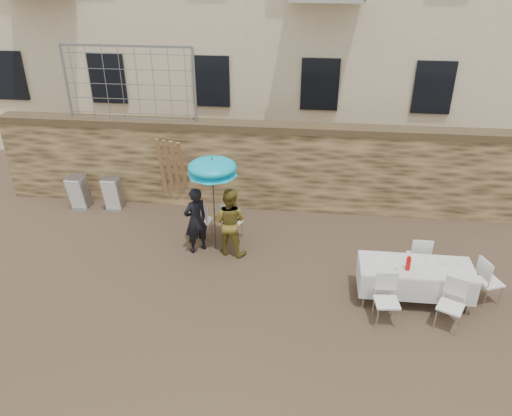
# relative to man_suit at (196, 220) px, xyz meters

# --- Properties ---
(ground) EXTENTS (80.00, 80.00, 0.00)m
(ground) POSITION_rel_man_suit_xyz_m (0.98, -2.66, -0.77)
(ground) COLOR brown
(ground) RESTS_ON ground
(stone_wall) EXTENTS (13.00, 0.50, 2.20)m
(stone_wall) POSITION_rel_man_suit_xyz_m (0.98, 2.34, 0.33)
(stone_wall) COLOR olive
(stone_wall) RESTS_ON ground
(chain_link_fence) EXTENTS (3.20, 0.06, 1.80)m
(chain_link_fence) POSITION_rel_man_suit_xyz_m (-2.02, 2.34, 2.33)
(chain_link_fence) COLOR gray
(chain_link_fence) RESTS_ON stone_wall
(man_suit) EXTENTS (0.66, 0.65, 1.53)m
(man_suit) POSITION_rel_man_suit_xyz_m (0.00, 0.00, 0.00)
(man_suit) COLOR black
(man_suit) RESTS_ON ground
(woman_dress) EXTENTS (0.88, 0.76, 1.56)m
(woman_dress) POSITION_rel_man_suit_xyz_m (0.75, 0.00, 0.01)
(woman_dress) COLOR #A79033
(woman_dress) RESTS_ON ground
(umbrella) EXTENTS (1.08, 1.08, 2.06)m
(umbrella) POSITION_rel_man_suit_xyz_m (0.40, 0.10, 1.18)
(umbrella) COLOR #3F3F44
(umbrella) RESTS_ON ground
(couple_chair_left) EXTENTS (0.51, 0.51, 0.96)m
(couple_chair_left) POSITION_rel_man_suit_xyz_m (0.00, 0.55, -0.29)
(couple_chair_left) COLOR white
(couple_chair_left) RESTS_ON ground
(couple_chair_right) EXTENTS (0.61, 0.61, 0.96)m
(couple_chair_right) POSITION_rel_man_suit_xyz_m (0.70, 0.55, -0.29)
(couple_chair_right) COLOR white
(couple_chair_right) RESTS_ON ground
(banquet_table) EXTENTS (2.10, 0.85, 0.78)m
(banquet_table) POSITION_rel_man_suit_xyz_m (4.51, -1.24, -0.04)
(banquet_table) COLOR silver
(banquet_table) RESTS_ON ground
(soda_bottle) EXTENTS (0.09, 0.09, 0.26)m
(soda_bottle) POSITION_rel_man_suit_xyz_m (4.31, -1.39, 0.14)
(soda_bottle) COLOR red
(soda_bottle) RESTS_ON banquet_table
(table_chair_front_left) EXTENTS (0.53, 0.53, 0.96)m
(table_chair_front_left) POSITION_rel_man_suit_xyz_m (3.91, -1.99, -0.29)
(table_chair_front_left) COLOR white
(table_chair_front_left) RESTS_ON ground
(table_chair_front_right) EXTENTS (0.64, 0.64, 0.96)m
(table_chair_front_right) POSITION_rel_man_suit_xyz_m (5.01, -1.99, -0.29)
(table_chair_front_right) COLOR white
(table_chair_front_right) RESTS_ON ground
(table_chair_back) EXTENTS (0.48, 0.48, 0.96)m
(table_chair_back) POSITION_rel_man_suit_xyz_m (4.71, -0.44, -0.29)
(table_chair_back) COLOR white
(table_chair_back) RESTS_ON ground
(table_chair_side) EXTENTS (0.62, 0.62, 0.96)m
(table_chair_side) POSITION_rel_man_suit_xyz_m (5.91, -1.14, -0.29)
(table_chair_side) COLOR white
(table_chair_side) RESTS_ON ground
(chair_stack_left) EXTENTS (0.46, 0.55, 0.92)m
(chair_stack_left) POSITION_rel_man_suit_xyz_m (-3.47, 1.86, -0.31)
(chair_stack_left) COLOR white
(chair_stack_left) RESTS_ON ground
(chair_stack_right) EXTENTS (0.46, 0.47, 0.92)m
(chair_stack_right) POSITION_rel_man_suit_xyz_m (-2.57, 1.86, -0.31)
(chair_stack_right) COLOR white
(chair_stack_right) RESTS_ON ground
(wood_planks) EXTENTS (0.70, 0.20, 2.00)m
(wood_planks) POSITION_rel_man_suit_xyz_m (-0.97, 1.93, 0.23)
(wood_planks) COLOR #A37749
(wood_planks) RESTS_ON ground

